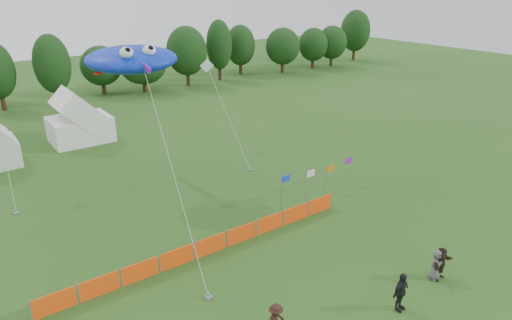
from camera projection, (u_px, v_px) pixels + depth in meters
ground at (333, 306)px, 20.67m from camera, size 160.00×160.00×0.00m
treeline at (74, 66)px, 53.78m from camera, size 104.57×8.78×8.36m
tent_right at (79, 121)px, 40.94m from camera, size 5.20×4.16×3.67m
barrier_fence at (211, 245)px, 24.47m from camera, size 17.90×0.06×1.00m
flag_row at (317, 177)px, 30.65m from camera, size 6.73×0.45×2.22m
spectator_d at (401, 292)px, 20.12m from camera, size 1.15×0.57×1.89m
spectator_e at (436, 265)px, 22.26m from camera, size 0.86×0.62×1.64m
spectator_f at (441, 264)px, 22.27m from camera, size 1.65×0.68×1.73m
stingray_kite at (129, 59)px, 29.61m from camera, size 7.40×21.41×10.05m
small_kite_white at (218, 93)px, 37.97m from camera, size 1.70×8.09×7.45m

